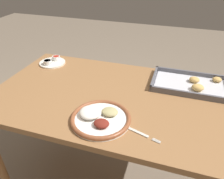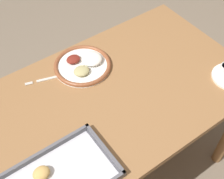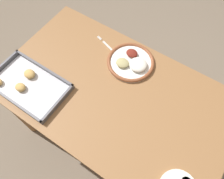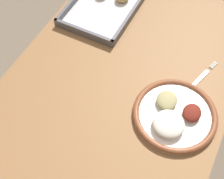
{
  "view_description": "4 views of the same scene",
  "coord_description": "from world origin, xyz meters",
  "px_view_note": "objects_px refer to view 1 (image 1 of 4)",
  "views": [
    {
      "loc": [
        0.3,
        -0.91,
        1.37
      ],
      "look_at": [
        0.01,
        0.0,
        0.77
      ],
      "focal_mm": 35.0,
      "sensor_mm": 36.0,
      "label": 1
    },
    {
      "loc": [
        0.51,
        0.7,
        1.79
      ],
      "look_at": [
        0.01,
        0.0,
        0.77
      ],
      "focal_mm": 50.0,
      "sensor_mm": 36.0,
      "label": 2
    },
    {
      "loc": [
        -0.29,
        0.44,
        1.75
      ],
      "look_at": [
        0.01,
        0.0,
        0.77
      ],
      "focal_mm": 35.0,
      "sensor_mm": 36.0,
      "label": 3
    },
    {
      "loc": [
        -0.49,
        -0.25,
        1.61
      ],
      "look_at": [
        0.01,
        0.0,
        0.77
      ],
      "focal_mm": 50.0,
      "sensor_mm": 36.0,
      "label": 4
    }
  ],
  "objects_px": {
    "dinner_plate": "(100,118)",
    "baking_tray": "(192,84)",
    "fork": "(137,132)",
    "saucer_plate": "(52,62)"
  },
  "relations": [
    {
      "from": "fork",
      "to": "saucer_plate",
      "type": "distance_m",
      "value": 0.83
    },
    {
      "from": "fork",
      "to": "saucer_plate",
      "type": "xyz_separation_m",
      "value": [
        -0.68,
        0.47,
        0.01
      ]
    },
    {
      "from": "saucer_plate",
      "to": "baking_tray",
      "type": "bearing_deg",
      "value": -1.26
    },
    {
      "from": "dinner_plate",
      "to": "baking_tray",
      "type": "relative_size",
      "value": 0.65
    },
    {
      "from": "fork",
      "to": "baking_tray",
      "type": "bearing_deg",
      "value": 82.1
    },
    {
      "from": "fork",
      "to": "baking_tray",
      "type": "distance_m",
      "value": 0.5
    },
    {
      "from": "fork",
      "to": "baking_tray",
      "type": "xyz_separation_m",
      "value": [
        0.21,
        0.45,
        0.01
      ]
    },
    {
      "from": "dinner_plate",
      "to": "saucer_plate",
      "type": "height_order",
      "value": "dinner_plate"
    },
    {
      "from": "dinner_plate",
      "to": "saucer_plate",
      "type": "xyz_separation_m",
      "value": [
        -0.51,
        0.45,
        -0.0
      ]
    },
    {
      "from": "dinner_plate",
      "to": "baking_tray",
      "type": "distance_m",
      "value": 0.58
    }
  ]
}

